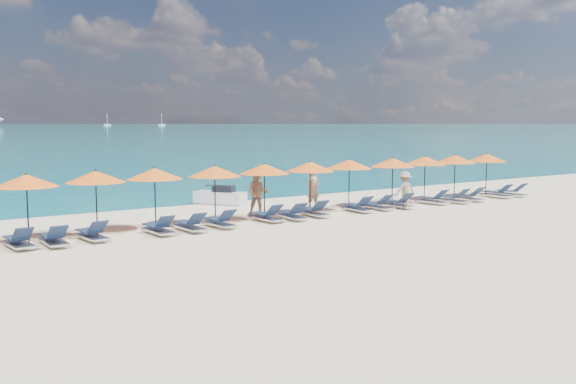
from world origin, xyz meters
TOP-DOWN VIEW (x-y plane):
  - ground at (0.00, 0.00)m, footprint 1400.00×1400.00m
  - sailboat_near at (223.50, 525.13)m, footprint 6.21×2.07m
  - sailboat_far at (181.12, 547.63)m, footprint 6.22×2.07m
  - jetski at (0.54, 9.46)m, footprint 2.11×2.58m
  - beachgoer_a at (3.14, 5.51)m, footprint 0.69×0.47m
  - beachgoer_b at (-0.03, 5.18)m, footprint 1.05×0.98m
  - beachgoer_c at (6.77, 3.41)m, footprint 1.13×0.61m
  - umbrella_2 at (-9.32, 4.55)m, footprint 2.10×2.10m
  - umbrella_3 at (-6.98, 4.76)m, footprint 2.10×2.10m
  - umbrella_4 at (-4.77, 4.78)m, footprint 2.10×2.10m
  - umbrella_5 at (-2.39, 4.53)m, footprint 2.10×2.10m
  - umbrella_6 at (-0.11, 4.54)m, footprint 2.10×2.10m
  - umbrella_7 at (2.23, 4.54)m, footprint 2.10×2.10m
  - umbrella_8 at (4.65, 4.82)m, footprint 2.10×2.10m
  - umbrella_9 at (7.08, 4.54)m, footprint 2.10×2.10m
  - umbrella_10 at (9.44, 4.71)m, footprint 2.10×2.10m
  - umbrella_11 at (11.63, 4.70)m, footprint 2.10×2.10m
  - umbrella_12 at (14.02, 4.59)m, footprint 2.10×2.10m
  - lounger_3 at (-9.87, 3.53)m, footprint 0.71×1.73m
  - lounger_4 at (-8.85, 3.30)m, footprint 0.65×1.71m
  - lounger_5 at (-7.57, 3.52)m, footprint 0.74×1.74m
  - lounger_6 at (-5.28, 3.33)m, footprint 0.65×1.71m
  - lounger_7 at (-4.09, 3.30)m, footprint 0.66×1.71m
  - lounger_8 at (-2.82, 3.43)m, footprint 0.72×1.73m
  - lounger_9 at (-0.62, 3.62)m, footprint 0.71×1.73m
  - lounger_10 at (0.50, 3.43)m, footprint 0.79×1.75m
  - lounger_11 at (1.73, 3.65)m, footprint 0.74×1.74m
  - lounger_12 at (4.13, 3.64)m, footprint 0.72×1.73m
  - lounger_13 at (5.27, 3.66)m, footprint 0.75×1.74m
  - lounger_14 at (6.46, 3.56)m, footprint 0.68×1.72m
  - lounger_15 at (8.79, 3.61)m, footprint 0.76×1.75m
  - lounger_16 at (9.96, 3.32)m, footprint 0.78×1.75m
  - lounger_17 at (11.18, 3.40)m, footprint 0.70×1.73m
  - lounger_18 at (13.54, 3.52)m, footprint 0.63×1.70m
  - lounger_19 at (14.61, 3.42)m, footprint 0.75×1.74m

SIDE VIEW (x-z plane):
  - ground at x=0.00m, z-range 0.00..0.00m
  - lounger_3 at x=-9.87m, z-range -0.09..0.56m
  - lounger_4 at x=-8.85m, z-range -0.09..0.56m
  - lounger_5 at x=-7.57m, z-range -0.09..0.56m
  - lounger_6 at x=-5.28m, z-range -0.09..0.56m
  - lounger_7 at x=-4.09m, z-range -0.09..0.56m
  - lounger_8 at x=-2.82m, z-range -0.09..0.56m
  - lounger_9 at x=-0.62m, z-range -0.09..0.56m
  - lounger_10 at x=0.50m, z-range -0.09..0.56m
  - lounger_11 at x=1.73m, z-range -0.09..0.56m
  - lounger_12 at x=4.13m, z-range -0.09..0.56m
  - lounger_13 at x=5.27m, z-range -0.09..0.56m
  - lounger_14 at x=6.46m, z-range -0.09..0.56m
  - lounger_15 at x=8.79m, z-range -0.09..0.56m
  - lounger_16 at x=9.96m, z-range -0.09..0.56m
  - lounger_17 at x=11.18m, z-range -0.09..0.56m
  - lounger_18 at x=13.54m, z-range -0.09..0.56m
  - lounger_19 at x=14.61m, z-range -0.09..0.56m
  - jetski at x=0.54m, z-range -0.08..0.80m
  - beachgoer_c at x=6.77m, z-range 0.00..1.67m
  - beachgoer_a at x=3.14m, z-range 0.00..1.84m
  - beachgoer_b at x=-0.03m, z-range 0.00..1.89m
  - sailboat_near at x=223.50m, z-range -4.52..6.86m
  - sailboat_far at x=181.12m, z-range -4.53..6.87m
  - umbrella_2 at x=-9.32m, z-range 0.88..3.16m
  - umbrella_3 at x=-6.98m, z-range 0.88..3.16m
  - umbrella_4 at x=-4.77m, z-range 0.88..3.16m
  - umbrella_5 at x=-2.39m, z-range 0.88..3.16m
  - umbrella_6 at x=-0.11m, z-range 0.88..3.16m
  - umbrella_7 at x=2.23m, z-range 0.88..3.16m
  - umbrella_8 at x=4.65m, z-range 0.88..3.16m
  - umbrella_9 at x=7.08m, z-range 0.88..3.16m
  - umbrella_10 at x=9.44m, z-range 0.88..3.16m
  - umbrella_11 at x=11.63m, z-range 0.88..3.16m
  - umbrella_12 at x=14.02m, z-range 0.88..3.16m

